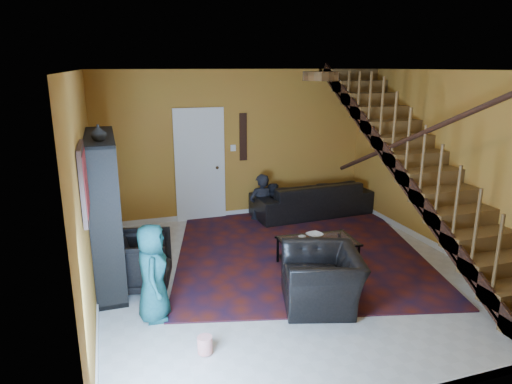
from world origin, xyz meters
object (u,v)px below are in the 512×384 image
bookshelf (106,212)px  coffee_table (317,251)px  armchair_left (139,262)px  armchair_right (322,278)px  sofa (311,198)px

bookshelf → coffee_table: bearing=-10.7°
armchair_left → armchair_right: bearing=-105.4°
sofa → coffee_table: sofa is taller
armchair_right → coffee_table: (0.42, 0.99, -0.10)m
sofa → armchair_right: bearing=64.1°
bookshelf → sofa: bookshelf is taller
armchair_left → coffee_table: armchair_left is taller
sofa → coffee_table: 2.44m
bookshelf → coffee_table: (2.88, -0.54, -0.73)m
armchair_right → coffee_table: bearing=173.3°
coffee_table → armchair_right: bearing=-113.1°
sofa → bookshelf: bearing=21.0°
sofa → armchair_left: size_ratio=2.85×
bookshelf → armchair_right: bearing=-32.1°
armchair_left → coffee_table: bearing=-80.2°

